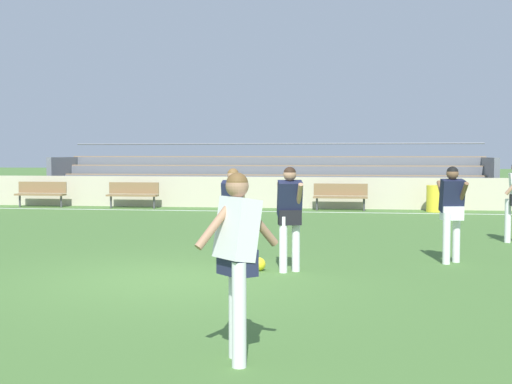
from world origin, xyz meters
name	(u,v)px	position (x,y,z in m)	size (l,w,h in m)	color
ground_plane	(175,279)	(0.00, 0.00, 0.00)	(160.00, 160.00, 0.00)	#477033
field_line_sideline	(273,212)	(0.00, 12.22, 0.00)	(44.00, 0.12, 0.01)	white
sideline_wall	(278,192)	(0.00, 13.79, 0.54)	(48.00, 0.16, 1.09)	beige
bleacher_stand	(267,178)	(-0.70, 16.30, 0.97)	(16.77, 3.08, 2.35)	#897051
bench_centre_sideline	(41,192)	(-8.41, 12.98, 0.55)	(1.80, 0.40, 0.90)	olive
bench_near_bin	(340,194)	(2.20, 12.98, 0.55)	(1.80, 0.40, 0.90)	olive
bench_far_left	(133,193)	(-5.01, 12.98, 0.55)	(1.80, 0.40, 0.90)	olive
trash_bin	(435,199)	(5.28, 12.92, 0.44)	(0.56, 0.56, 0.87)	yellow
player_dark_challenging	(233,206)	(0.58, 1.76, 0.98)	(0.44, 0.56, 1.64)	black
player_dark_wide_right	(290,209)	(1.66, 0.84, 1.01)	(0.48, 0.60, 1.69)	white
player_dark_dropping_back	(452,206)	(4.35, 2.13, 1.00)	(0.47, 0.66, 1.68)	white
player_white_deep_cover	(237,249)	(1.65, -3.97, 1.03)	(0.73, 0.48, 1.73)	white
soccer_ball	(259,264)	(1.16, 0.87, 0.11)	(0.22, 0.22, 0.22)	yellow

